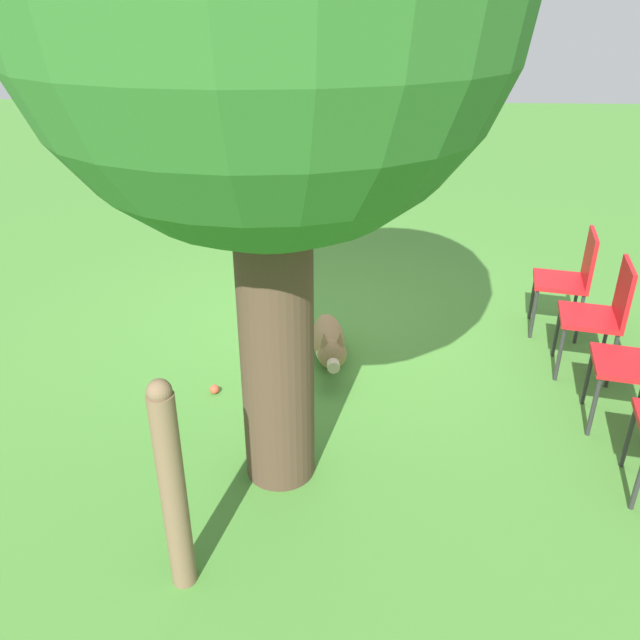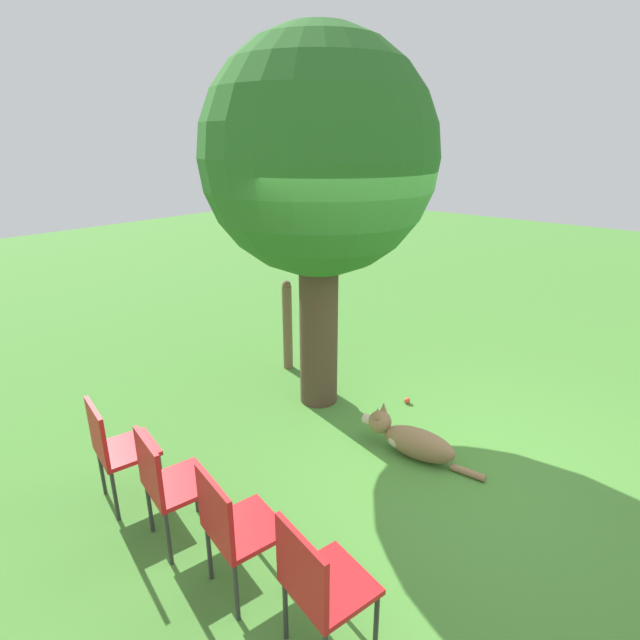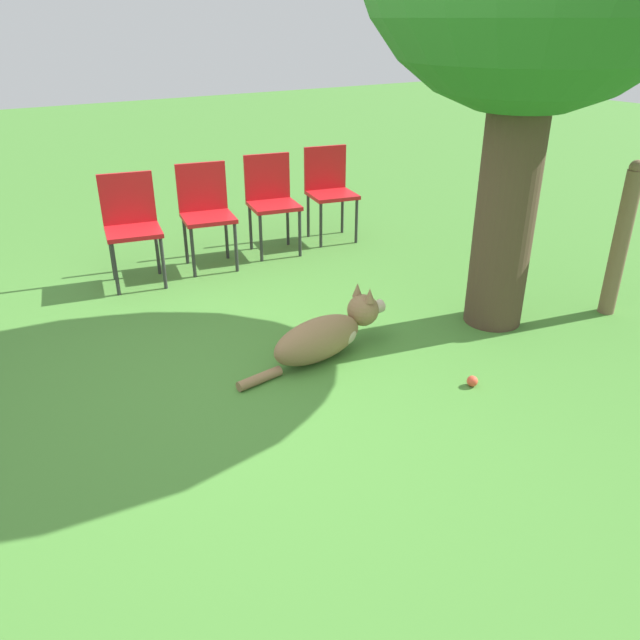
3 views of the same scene
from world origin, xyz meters
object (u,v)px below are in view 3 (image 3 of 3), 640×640
red_chair_1 (206,208)px  red_chair_3 (329,186)px  fence_post (621,239)px  tennis_ball (472,381)px  dog (327,334)px  red_chair_0 (131,221)px  red_chair_2 (271,196)px

red_chair_1 → red_chair_3: size_ratio=1.00×
fence_post → red_chair_3: size_ratio=1.28×
red_chair_3 → tennis_ball: 3.07m
dog → red_chair_0: size_ratio=1.33×
red_chair_0 → red_chair_2: same height
red_chair_2 → tennis_ball: 2.92m
dog → tennis_ball: (0.82, 0.52, -0.13)m
red_chair_2 → tennis_ball: size_ratio=13.35×
red_chair_0 → red_chair_1: same height
red_chair_1 → fence_post: bearing=51.1°
dog → red_chair_0: (-2.00, -0.61, 0.37)m
red_chair_2 → red_chair_3: bearing=104.5°
red_chair_1 → red_chair_3: same height
red_chair_1 → dog: bearing=10.5°
fence_post → red_chair_1: size_ratio=1.28×
red_chair_0 → fence_post: bearing=59.3°
red_chair_3 → tennis_ball: size_ratio=13.35×
fence_post → red_chair_1: fence_post is taller
red_chair_0 → red_chair_2: size_ratio=1.00×
fence_post → red_chair_0: size_ratio=1.28×
fence_post → tennis_ball: 1.76m
red_chair_2 → fence_post: bearing=40.7°
dog → fence_post: fence_post is taller
fence_post → red_chair_2: (-2.67, -1.43, -0.05)m
fence_post → red_chair_0: fence_post is taller
red_chair_2 → red_chair_0: bearing=-75.5°
dog → red_chair_1: 2.06m
fence_post → red_chair_2: bearing=-151.8°
red_chair_3 → dog: bearing=-22.0°
red_chair_2 → tennis_ball: bearing=8.0°
dog → fence_post: bearing=-22.3°
red_chair_0 → dog: bearing=29.4°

